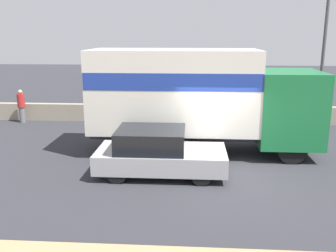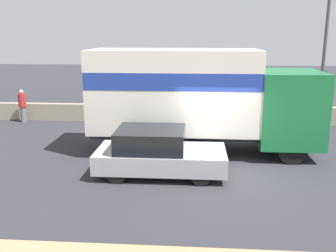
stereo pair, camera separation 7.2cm
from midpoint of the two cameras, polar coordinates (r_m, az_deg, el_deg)
ground_plane at (r=11.69m, az=7.48°, el=-6.94°), size 80.00×80.00×0.00m
stone_wall_backdrop at (r=17.93m, az=6.38°, el=1.82°), size 60.00×0.35×0.82m
street_lamp at (r=17.22m, az=23.12°, el=13.18°), size 0.56×0.28×7.37m
box_truck at (r=13.06m, az=4.74°, el=4.76°), size 7.85×2.47×3.62m
car_hatchback at (r=11.22m, az=-1.40°, el=-4.03°), size 3.85×1.82×1.40m
pedestrian at (r=19.08m, az=-21.20°, el=2.94°), size 0.34×0.34×1.57m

